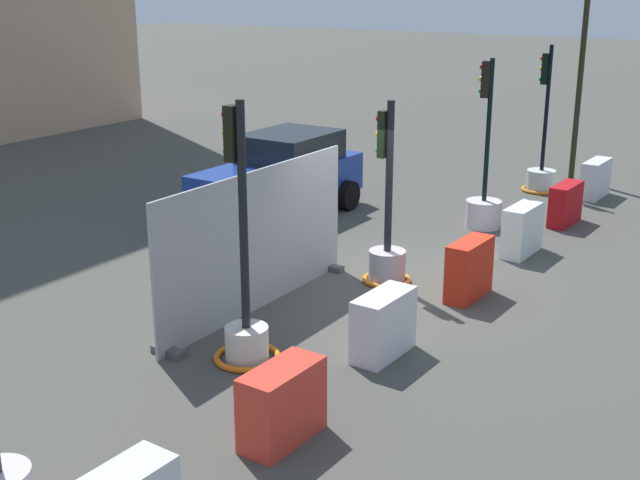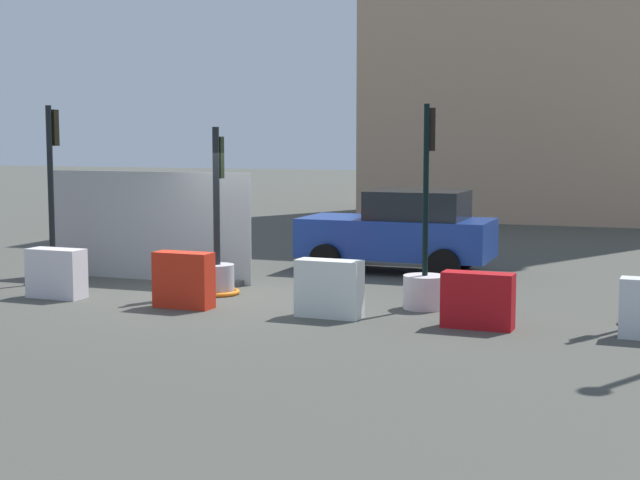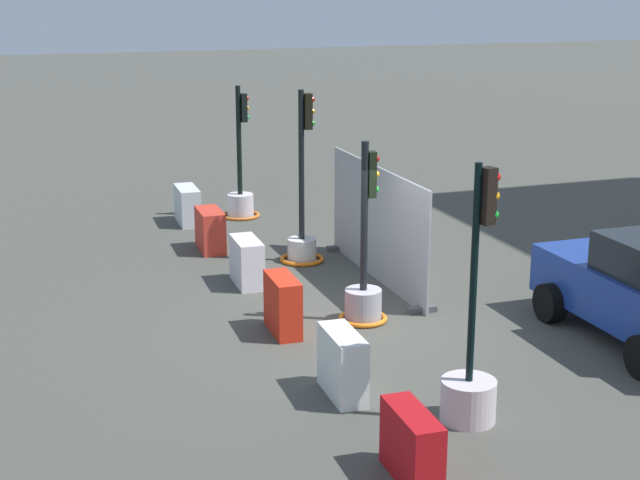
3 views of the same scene
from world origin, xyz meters
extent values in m
plane|color=#484942|center=(0.00, 0.00, 0.00)|extent=(120.00, 120.00, 0.00)
cylinder|color=silver|center=(-3.59, 0.41, 0.23)|extent=(0.57, 0.57, 0.46)
cylinder|color=black|center=(-3.59, 0.41, 1.91)|extent=(0.11, 0.11, 2.91)
cube|color=black|center=(-3.59, 0.54, 2.95)|extent=(0.17, 0.15, 0.68)
sphere|color=red|center=(-3.59, 0.63, 3.17)|extent=(0.11, 0.11, 0.11)
sphere|color=orange|center=(-3.59, 0.63, 2.95)|extent=(0.11, 0.11, 0.11)
sphere|color=green|center=(-3.59, 0.63, 2.72)|extent=(0.11, 0.11, 0.11)
torus|color=orange|center=(-3.59, 0.41, 0.04)|extent=(0.87, 0.87, 0.08)
cylinder|color=#ADA7B1|center=(-0.05, 0.28, 0.27)|extent=(0.60, 0.60, 0.53)
cylinder|color=black|center=(-0.05, 0.28, 1.74)|extent=(0.12, 0.12, 2.42)
cube|color=black|center=(-0.06, 0.40, 2.41)|extent=(0.18, 0.13, 0.73)
sphere|color=red|center=(-0.06, 0.48, 2.66)|extent=(0.11, 0.11, 0.11)
sphere|color=orange|center=(-0.06, 0.48, 2.41)|extent=(0.11, 0.11, 0.11)
sphere|color=green|center=(-0.06, 0.48, 2.17)|extent=(0.11, 0.11, 0.11)
torus|color=orange|center=(-0.05, 0.28, 0.04)|extent=(0.80, 0.80, 0.08)
cylinder|color=silver|center=(3.74, 0.18, 0.27)|extent=(0.70, 0.70, 0.54)
cylinder|color=black|center=(3.74, 0.18, 1.92)|extent=(0.09, 0.09, 2.76)
cube|color=black|center=(3.77, 0.30, 2.90)|extent=(0.20, 0.19, 0.69)
sphere|color=red|center=(3.79, 0.39, 3.12)|extent=(0.11, 0.11, 0.11)
sphere|color=orange|center=(3.79, 0.39, 2.90)|extent=(0.11, 0.11, 0.11)
sphere|color=green|center=(3.79, 0.39, 2.67)|extent=(0.11, 0.11, 0.11)
cylinder|color=silver|center=(7.21, 0.19, 0.25)|extent=(0.66, 0.66, 0.50)
cylinder|color=black|center=(7.21, 0.19, 1.91)|extent=(0.09, 0.09, 2.83)
cube|color=black|center=(7.23, 0.30, 2.79)|extent=(0.17, 0.16, 0.68)
sphere|color=red|center=(7.24, 0.39, 3.02)|extent=(0.10, 0.10, 0.10)
sphere|color=orange|center=(7.24, 0.39, 2.79)|extent=(0.10, 0.10, 0.10)
sphere|color=green|center=(7.24, 0.39, 2.56)|extent=(0.10, 0.10, 0.10)
torus|color=orange|center=(7.21, 0.19, 0.04)|extent=(0.86, 0.86, 0.07)
cube|color=red|center=(-4.93, -1.11, 0.42)|extent=(1.03, 0.49, 0.85)
cube|color=silver|center=(-2.50, -1.00, 0.43)|extent=(1.02, 0.47, 0.85)
cube|color=red|center=(0.03, -1.11, 0.46)|extent=(0.99, 0.41, 0.91)
cube|color=silver|center=(2.53, -1.05, 0.45)|extent=(1.04, 0.43, 0.89)
cube|color=red|center=(4.84, -1.11, 0.41)|extent=(1.05, 0.40, 0.82)
cube|color=silver|center=(7.35, -1.02, 0.42)|extent=(1.10, 0.40, 0.84)
cube|color=navy|center=(2.19, 4.05, 0.71)|extent=(3.91, 1.76, 0.80)
cube|color=black|center=(2.63, 4.05, 1.40)|extent=(1.94, 1.54, 0.58)
cylinder|color=black|center=(0.97, 3.13, 0.31)|extent=(0.63, 0.28, 0.63)
cylinder|color=black|center=(0.99, 4.98, 0.31)|extent=(0.63, 0.28, 0.63)
cylinder|color=black|center=(3.39, 3.12, 0.31)|extent=(0.63, 0.28, 0.63)
cylinder|color=black|center=(3.40, 4.97, 0.31)|extent=(0.63, 0.28, 0.63)
cylinder|color=black|center=(8.86, -0.04, 3.42)|extent=(0.14, 0.14, 6.84)
cube|color=#9EA2A4|center=(-2.07, 1.36, 1.06)|extent=(4.39, 0.04, 2.11)
cube|color=#4C4C4C|center=(-4.04, 1.36, 0.05)|extent=(0.16, 0.50, 0.10)
cube|color=#4C4C4C|center=(-0.09, 1.36, 0.05)|extent=(0.16, 0.50, 0.10)
camera|label=1|loc=(-11.29, -5.72, 4.73)|focal=46.60mm
camera|label=2|loc=(7.33, -14.61, 2.78)|focal=53.00mm
camera|label=3|loc=(13.42, -5.20, 5.38)|focal=53.24mm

